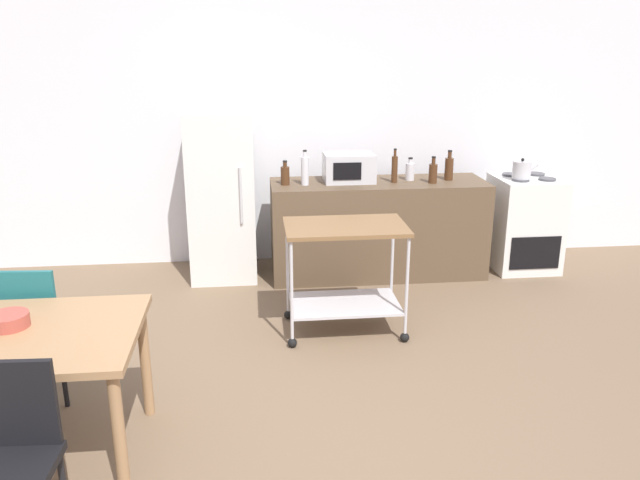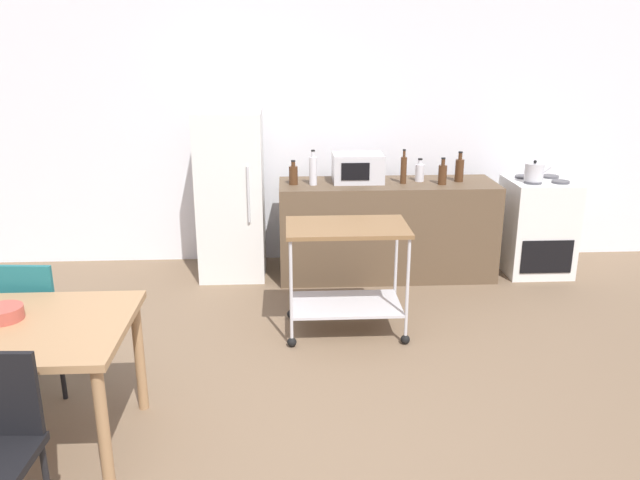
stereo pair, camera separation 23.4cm
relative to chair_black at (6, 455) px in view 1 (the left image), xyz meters
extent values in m
plane|color=brown|center=(1.31, 0.70, -0.52)|extent=(12.00, 12.00, 0.00)
cube|color=white|center=(1.31, 3.90, 0.93)|extent=(8.40, 0.12, 2.90)
cube|color=brown|center=(2.21, 3.30, -0.07)|extent=(2.00, 0.64, 0.90)
cylinder|color=#A37A51|center=(0.39, 0.30, -0.16)|extent=(0.06, 0.06, 0.71)
cylinder|color=#A37A51|center=(0.39, 1.08, -0.16)|extent=(0.06, 0.06, 0.71)
cube|color=black|center=(0.00, -0.07, -0.05)|extent=(0.42, 0.42, 0.04)
cube|color=black|center=(0.01, 0.11, 0.17)|extent=(0.38, 0.05, 0.40)
cube|color=#1E666B|center=(-0.29, 1.39, -0.05)|extent=(0.43, 0.43, 0.04)
cube|color=#1E666B|center=(-0.30, 1.21, 0.17)|extent=(0.38, 0.06, 0.40)
cylinder|color=black|center=(-0.10, 1.55, -0.29)|extent=(0.03, 0.03, 0.45)
cylinder|color=black|center=(-0.44, 1.58, -0.29)|extent=(0.03, 0.03, 0.45)
cylinder|color=black|center=(-0.13, 1.21, -0.29)|extent=(0.03, 0.03, 0.45)
cylinder|color=black|center=(-0.47, 1.24, -0.29)|extent=(0.03, 0.03, 0.45)
cube|color=white|center=(3.66, 3.32, -0.07)|extent=(0.60, 0.60, 0.90)
cube|color=black|center=(3.66, 3.02, -0.27)|extent=(0.48, 0.01, 0.32)
cylinder|color=#47474C|center=(3.53, 3.20, 0.39)|extent=(0.16, 0.16, 0.02)
cylinder|color=#47474C|center=(3.79, 3.20, 0.39)|extent=(0.16, 0.16, 0.02)
cylinder|color=#47474C|center=(3.53, 3.44, 0.39)|extent=(0.16, 0.16, 0.02)
cylinder|color=#47474C|center=(3.79, 3.44, 0.39)|extent=(0.16, 0.16, 0.02)
cube|color=white|center=(0.76, 3.40, 0.26)|extent=(0.60, 0.60, 1.55)
cylinder|color=silver|center=(0.94, 3.09, 0.33)|extent=(0.02, 0.02, 0.50)
cube|color=brown|center=(1.72, 2.09, 0.32)|extent=(0.90, 0.56, 0.03)
cube|color=silver|center=(1.72, 2.09, -0.30)|extent=(0.83, 0.52, 0.02)
cylinder|color=silver|center=(1.30, 1.84, -0.07)|extent=(0.02, 0.02, 0.76)
sphere|color=black|center=(1.30, 1.84, -0.48)|extent=(0.07, 0.07, 0.07)
cylinder|color=silver|center=(2.14, 1.84, -0.07)|extent=(0.02, 0.02, 0.76)
sphere|color=black|center=(2.14, 1.84, -0.48)|extent=(0.07, 0.07, 0.07)
cylinder|color=silver|center=(1.30, 2.34, -0.07)|extent=(0.02, 0.02, 0.76)
sphere|color=black|center=(1.30, 2.34, -0.48)|extent=(0.07, 0.07, 0.07)
cylinder|color=silver|center=(2.14, 2.34, -0.07)|extent=(0.02, 0.02, 0.76)
sphere|color=black|center=(2.14, 2.34, -0.48)|extent=(0.07, 0.07, 0.07)
cylinder|color=#4C2D19|center=(1.34, 3.27, 0.46)|extent=(0.08, 0.08, 0.17)
cylinder|color=#4C2D19|center=(1.34, 3.27, 0.57)|extent=(0.04, 0.04, 0.04)
cylinder|color=black|center=(1.34, 3.27, 0.60)|extent=(0.04, 0.04, 0.01)
cylinder|color=silver|center=(1.52, 3.24, 0.51)|extent=(0.07, 0.07, 0.25)
cylinder|color=silver|center=(1.52, 3.24, 0.66)|extent=(0.03, 0.03, 0.05)
cylinder|color=black|center=(1.52, 3.24, 0.69)|extent=(0.03, 0.03, 0.01)
cube|color=silver|center=(1.94, 3.35, 0.51)|extent=(0.46, 0.34, 0.26)
cube|color=black|center=(1.90, 3.18, 0.51)|extent=(0.25, 0.01, 0.16)
cylinder|color=#4C2D19|center=(2.35, 3.26, 0.50)|extent=(0.06, 0.06, 0.24)
cylinder|color=#4C2D19|center=(2.35, 3.26, 0.65)|extent=(0.03, 0.03, 0.06)
cylinder|color=black|center=(2.35, 3.26, 0.69)|extent=(0.03, 0.03, 0.01)
cylinder|color=silver|center=(2.51, 3.34, 0.46)|extent=(0.08, 0.08, 0.16)
cylinder|color=silver|center=(2.51, 3.34, 0.56)|extent=(0.04, 0.04, 0.04)
cylinder|color=black|center=(2.51, 3.34, 0.59)|extent=(0.04, 0.04, 0.01)
cylinder|color=#4C2D19|center=(2.69, 3.20, 0.47)|extent=(0.08, 0.08, 0.17)
cylinder|color=#4C2D19|center=(2.69, 3.20, 0.59)|extent=(0.03, 0.03, 0.06)
cylinder|color=black|center=(2.69, 3.20, 0.62)|extent=(0.04, 0.04, 0.01)
cylinder|color=#4C2D19|center=(2.88, 3.32, 0.48)|extent=(0.08, 0.08, 0.20)
cylinder|color=#4C2D19|center=(2.88, 3.32, 0.62)|extent=(0.04, 0.04, 0.06)
cylinder|color=black|center=(2.88, 3.32, 0.65)|extent=(0.04, 0.04, 0.01)
cylinder|color=#B24C3F|center=(-0.21, 0.76, 0.27)|extent=(0.20, 0.20, 0.07)
cylinder|color=silver|center=(3.54, 3.22, 0.48)|extent=(0.17, 0.17, 0.16)
sphere|color=black|center=(3.54, 3.22, 0.58)|extent=(0.03, 0.03, 0.03)
cylinder|color=silver|center=(3.66, 3.22, 0.51)|extent=(0.08, 0.02, 0.07)
camera|label=1|loc=(1.05, -2.35, 1.64)|focal=35.57mm
camera|label=2|loc=(1.29, -2.37, 1.64)|focal=35.57mm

